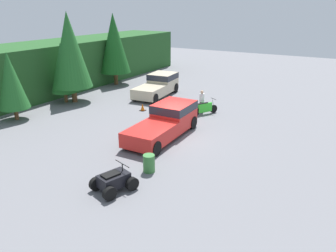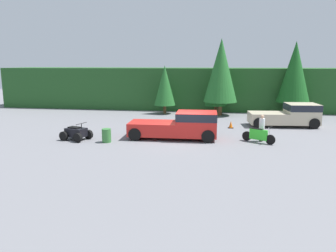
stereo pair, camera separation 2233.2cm
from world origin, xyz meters
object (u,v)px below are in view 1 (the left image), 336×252
Objects in this scene: dirt_bike at (205,108)px; rider_person at (202,101)px; traffic_cone at (143,107)px; quad_atv at (114,181)px; steel_barrel at (149,163)px; pickup_truck_second at (158,84)px; pickup_truck_red at (167,120)px.

dirt_bike is 0.66m from rider_person.
traffic_cone is (-1.57, 4.56, -0.21)m from dirt_bike.
traffic_cone is (10.29, 5.54, -0.19)m from quad_atv.
steel_barrel is at bearing -140.99° from dirt_bike.
steel_barrel is at bearing -155.12° from pickup_truck_second.
quad_atv is 2.26m from steel_barrel.
rider_person is at bearing 23.41° from quad_atv.
traffic_cone is at bearing 140.17° from rider_person.
steel_barrel is at bearing -143.75° from traffic_cone.
steel_barrel is at bearing -143.10° from rider_person.
pickup_truck_red is 6.72× the size of steel_barrel.
quad_atv is at bearing -151.70° from traffic_cone.
pickup_truck_second is at bearing 93.51° from dirt_bike.
pickup_truck_red reaches higher than quad_atv.
pickup_truck_red is 5.00m from steel_barrel.
rider_person reaches higher than steel_barrel.
pickup_truck_red is at bearing -153.51° from dirt_bike.
pickup_truck_second reaches higher than rider_person.
traffic_cone is (-4.69, -1.46, -0.71)m from pickup_truck_second.
rider_person is 10.03m from steel_barrel.
pickup_truck_second is 4.97m from traffic_cone.
rider_person is (-2.90, -5.63, -0.02)m from pickup_truck_second.
traffic_cone is at bearing 36.25° from steel_barrel.
rider_person is at bearing -122.39° from pickup_truck_second.
dirt_bike is 1.12× the size of rider_person.
dirt_bike is (-3.13, -6.01, -0.50)m from pickup_truck_second.
steel_barrel is (-9.64, -1.36, -0.02)m from dirt_bike.
dirt_bike is 0.94× the size of quad_atv.
traffic_cone is (3.41, 4.17, -0.72)m from pickup_truck_red.
dirt_bike is at bearing -71.03° from traffic_cone.
quad_atv is 11.69m from traffic_cone.
pickup_truck_second reaches higher than steel_barrel.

